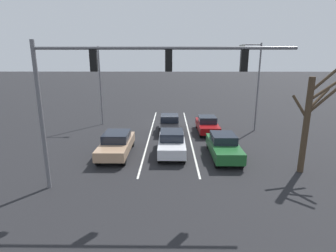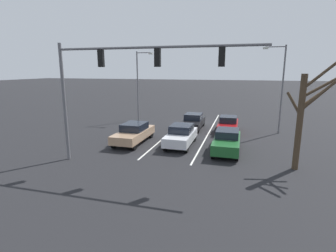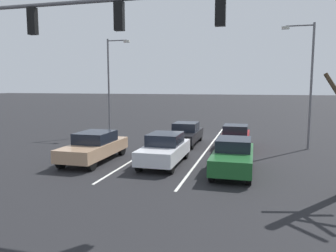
{
  "view_description": "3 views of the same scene",
  "coord_description": "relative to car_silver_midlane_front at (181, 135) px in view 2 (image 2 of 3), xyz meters",
  "views": [
    {
      "loc": [
        -0.09,
        25.54,
        6.3
      ],
      "look_at": [
        0.1,
        7.02,
        1.6
      ],
      "focal_mm": 28.0,
      "sensor_mm": 36.0,
      "label": 1
    },
    {
      "loc": [
        -4.48,
        27.14,
        5.65
      ],
      "look_at": [
        1.07,
        7.68,
        1.27
      ],
      "focal_mm": 28.0,
      "sensor_mm": 36.0,
      "label": 2
    },
    {
      "loc": [
        -4.49,
        23.99,
        3.96
      ],
      "look_at": [
        0.02,
        7.04,
        1.78
      ],
      "focal_mm": 35.0,
      "sensor_mm": 36.0,
      "label": 3
    }
  ],
  "objects": [
    {
      "name": "street_lamp_left_shoulder",
      "position": [
        -7.39,
        -6.12,
        3.66
      ],
      "size": [
        1.92,
        0.24,
        7.69
      ],
      "color": "slate",
      "rests_on": "ground_plane"
    },
    {
      "name": "bare_tree_near",
      "position": [
        -7.62,
        2.89,
        2.41
      ],
      "size": [
        2.56,
        1.4,
        6.31
      ],
      "color": "#423323",
      "rests_on": "ground_plane"
    },
    {
      "name": "street_lamp_right_shoulder",
      "position": [
        6.71,
        -8.42,
        3.58
      ],
      "size": [
        1.87,
        0.24,
        7.55
      ],
      "color": "slate",
      "rests_on": "ground_plane"
    },
    {
      "name": "car_tan_rightlane_front",
      "position": [
        3.75,
        0.24,
        -0.0
      ],
      "size": [
        1.87,
        4.79,
        1.53
      ],
      "color": "tan",
      "rests_on": "ground_plane"
    },
    {
      "name": "car_black_midlane_second",
      "position": [
        0.17,
        -5.88,
        -0.07
      ],
      "size": [
        1.78,
        4.4,
        1.46
      ],
      "color": "black",
      "rests_on": "ground_plane"
    },
    {
      "name": "lane_stripe_left_divider",
      "position": [
        -1.53,
        -5.2,
        -0.79
      ],
      "size": [
        0.12,
        18.47,
        0.01
      ],
      "primitive_type": "cube",
      "color": "silver",
      "rests_on": "ground_plane"
    },
    {
      "name": "ground_plane",
      "position": [
        0.17,
        -8.44,
        -0.79
      ],
      "size": [
        240.0,
        240.0,
        0.0
      ],
      "primitive_type": "plane",
      "color": "black"
    },
    {
      "name": "lane_stripe_center_divider",
      "position": [
        1.88,
        -5.2,
        -0.79
      ],
      "size": [
        0.12,
        18.47,
        0.01
      ],
      "primitive_type": "cube",
      "color": "silver",
      "rests_on": "ground_plane"
    },
    {
      "name": "car_silver_midlane_front",
      "position": [
        0.0,
        0.0,
        0.0
      ],
      "size": [
        1.78,
        4.36,
        1.57
      ],
      "color": "silver",
      "rests_on": "ground_plane"
    },
    {
      "name": "car_darkgreen_leftlane_front",
      "position": [
        -3.43,
        0.61,
        -0.02
      ],
      "size": [
        1.75,
        4.6,
        1.52
      ],
      "color": "#1E5928",
      "rests_on": "ground_plane"
    },
    {
      "name": "traffic_signal_gantry",
      "position": [
        2.43,
        5.02,
        4.65
      ],
      "size": [
        11.81,
        0.37,
        7.18
      ],
      "color": "slate",
      "rests_on": "ground_plane"
    },
    {
      "name": "car_maroon_leftlane_second",
      "position": [
        -3.17,
        -5.48,
        -0.07
      ],
      "size": [
        1.7,
        4.3,
        1.44
      ],
      "color": "maroon",
      "rests_on": "ground_plane"
    }
  ]
}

